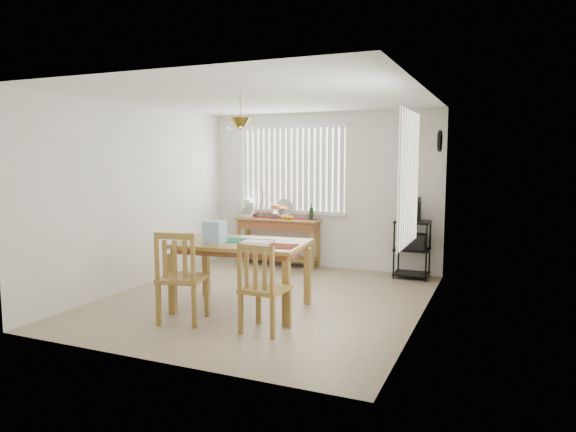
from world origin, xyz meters
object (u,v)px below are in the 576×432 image
at_px(wire_cart, 412,244).
at_px(dining_table, 242,249).
at_px(sideboard, 278,230).
at_px(chair_left, 181,278).
at_px(chair_right, 263,289).
at_px(cart_items, 413,210).

distance_m(wire_cart, dining_table, 2.97).
relative_size(sideboard, chair_left, 1.39).
bearing_deg(chair_right, dining_table, 132.36).
xyz_separation_m(wire_cart, chair_right, (-1.02, -3.14, -0.06)).
bearing_deg(wire_cart, chair_left, -122.06).
bearing_deg(sideboard, chair_left, -85.44).
distance_m(sideboard, chair_left, 3.25).
bearing_deg(chair_left, chair_right, 3.80).
bearing_deg(cart_items, sideboard, 179.59).
xyz_separation_m(chair_left, chair_right, (0.99, 0.07, -0.04)).
xyz_separation_m(wire_cart, chair_left, (-2.01, -3.21, -0.02)).
bearing_deg(chair_right, chair_left, -176.20).
xyz_separation_m(sideboard, cart_items, (2.27, -0.02, 0.44)).
distance_m(cart_items, dining_table, 2.99).
bearing_deg(wire_cart, dining_table, -123.55).
height_order(wire_cart, dining_table, wire_cart).
bearing_deg(dining_table, chair_right, -47.64).
relative_size(wire_cart, chair_left, 0.85).
bearing_deg(wire_cart, sideboard, 179.35).
bearing_deg(chair_left, sideboard, 94.56).
relative_size(sideboard, wire_cart, 1.63).
bearing_deg(dining_table, wire_cart, 56.45).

